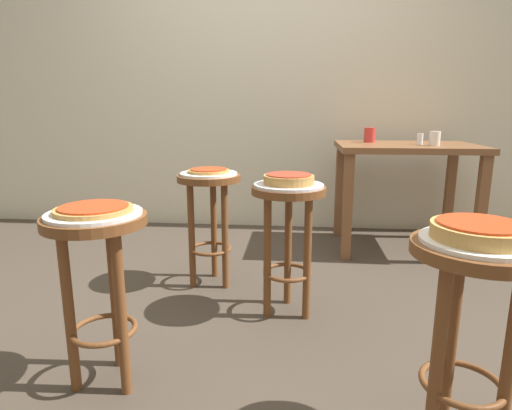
{
  "coord_description": "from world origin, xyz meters",
  "views": [
    {
      "loc": [
        0.27,
        -1.9,
        0.97
      ],
      "look_at": [
        0.09,
        -0.09,
        0.56
      ],
      "focal_mm": 29.93,
      "sensor_mm": 36.0,
      "label": 1
    }
  ],
  "objects_px": {
    "pizza_middle": "(94,209)",
    "condiment_shaker": "(420,139)",
    "stool_middle": "(98,264)",
    "pizza_rear": "(209,171)",
    "stool_leftside": "(288,222)",
    "dining_table": "(405,163)",
    "cup_far_edge": "(370,135)",
    "serving_plate_middle": "(94,214)",
    "pizza_foreground": "(480,231)",
    "serving_plate_foreground": "(479,241)",
    "cup_near_edge": "(435,138)",
    "serving_plate_leftside": "(289,185)",
    "pizza_leftside": "(289,179)",
    "stool_foreground": "(471,303)",
    "serving_plate_rear": "(209,174)",
    "stool_rear": "(210,206)"
  },
  "relations": [
    {
      "from": "serving_plate_middle",
      "to": "serving_plate_leftside",
      "type": "height_order",
      "value": "same"
    },
    {
      "from": "pizza_middle",
      "to": "serving_plate_rear",
      "type": "relative_size",
      "value": 0.83
    },
    {
      "from": "serving_plate_foreground",
      "to": "cup_near_edge",
      "type": "relative_size",
      "value": 3.26
    },
    {
      "from": "stool_middle",
      "to": "condiment_shaker",
      "type": "height_order",
      "value": "condiment_shaker"
    },
    {
      "from": "serving_plate_middle",
      "to": "pizza_leftside",
      "type": "bearing_deg",
      "value": 43.84
    },
    {
      "from": "pizza_rear",
      "to": "cup_far_edge",
      "type": "relative_size",
      "value": 2.15
    },
    {
      "from": "pizza_rear",
      "to": "cup_near_edge",
      "type": "height_order",
      "value": "cup_near_edge"
    },
    {
      "from": "stool_middle",
      "to": "pizza_rear",
      "type": "height_order",
      "value": "pizza_rear"
    },
    {
      "from": "condiment_shaker",
      "to": "stool_rear",
      "type": "bearing_deg",
      "value": -150.78
    },
    {
      "from": "stool_middle",
      "to": "stool_leftside",
      "type": "height_order",
      "value": "same"
    },
    {
      "from": "pizza_foreground",
      "to": "cup_far_edge",
      "type": "bearing_deg",
      "value": 89.14
    },
    {
      "from": "serving_plate_foreground",
      "to": "pizza_foreground",
      "type": "relative_size",
      "value": 1.21
    },
    {
      "from": "serving_plate_middle",
      "to": "condiment_shaker",
      "type": "bearing_deg",
      "value": 47.94
    },
    {
      "from": "stool_middle",
      "to": "stool_rear",
      "type": "relative_size",
      "value": 1.0
    },
    {
      "from": "serving_plate_foreground",
      "to": "pizza_leftside",
      "type": "relative_size",
      "value": 1.3
    },
    {
      "from": "pizza_foreground",
      "to": "cup_near_edge",
      "type": "xyz_separation_m",
      "value": [
        0.4,
        1.76,
        0.13
      ]
    },
    {
      "from": "stool_foreground",
      "to": "pizza_middle",
      "type": "xyz_separation_m",
      "value": [
        -1.15,
        0.19,
        0.19
      ]
    },
    {
      "from": "stool_middle",
      "to": "pizza_leftside",
      "type": "xyz_separation_m",
      "value": [
        0.63,
        0.61,
        0.21
      ]
    },
    {
      "from": "pizza_middle",
      "to": "stool_leftside",
      "type": "relative_size",
      "value": 0.41
    },
    {
      "from": "pizza_rear",
      "to": "cup_far_edge",
      "type": "bearing_deg",
      "value": 42.46
    },
    {
      "from": "pizza_foreground",
      "to": "cup_far_edge",
      "type": "height_order",
      "value": "cup_far_edge"
    },
    {
      "from": "pizza_foreground",
      "to": "cup_near_edge",
      "type": "relative_size",
      "value": 2.69
    },
    {
      "from": "pizza_middle",
      "to": "serving_plate_leftside",
      "type": "bearing_deg",
      "value": 43.84
    },
    {
      "from": "dining_table",
      "to": "cup_far_edge",
      "type": "relative_size",
      "value": 8.93
    },
    {
      "from": "serving_plate_foreground",
      "to": "stool_rear",
      "type": "relative_size",
      "value": 0.48
    },
    {
      "from": "stool_rear",
      "to": "cup_near_edge",
      "type": "height_order",
      "value": "cup_near_edge"
    },
    {
      "from": "stool_middle",
      "to": "stool_rear",
      "type": "bearing_deg",
      "value": 78.01
    },
    {
      "from": "cup_far_edge",
      "to": "stool_leftside",
      "type": "bearing_deg",
      "value": -114.24
    },
    {
      "from": "pizza_leftside",
      "to": "stool_rear",
      "type": "bearing_deg",
      "value": 144.25
    },
    {
      "from": "stool_foreground",
      "to": "pizza_middle",
      "type": "distance_m",
      "value": 1.18
    },
    {
      "from": "serving_plate_middle",
      "to": "dining_table",
      "type": "height_order",
      "value": "dining_table"
    },
    {
      "from": "stool_leftside",
      "to": "dining_table",
      "type": "distance_m",
      "value": 1.34
    },
    {
      "from": "pizza_leftside",
      "to": "cup_far_edge",
      "type": "relative_size",
      "value": 2.24
    },
    {
      "from": "serving_plate_rear",
      "to": "stool_middle",
      "type": "bearing_deg",
      "value": -101.99
    },
    {
      "from": "pizza_foreground",
      "to": "condiment_shaker",
      "type": "relative_size",
      "value": 3.37
    },
    {
      "from": "serving_plate_rear",
      "to": "cup_near_edge",
      "type": "xyz_separation_m",
      "value": [
        1.36,
        0.64,
        0.15
      ]
    },
    {
      "from": "serving_plate_middle",
      "to": "stool_leftside",
      "type": "relative_size",
      "value": 0.5
    },
    {
      "from": "stool_leftside",
      "to": "serving_plate_middle",
      "type": "bearing_deg",
      "value": -136.16
    },
    {
      "from": "cup_near_edge",
      "to": "stool_middle",
      "type": "bearing_deg",
      "value": -134.78
    },
    {
      "from": "serving_plate_middle",
      "to": "pizza_rear",
      "type": "distance_m",
      "value": 0.94
    },
    {
      "from": "serving_plate_rear",
      "to": "dining_table",
      "type": "xyz_separation_m",
      "value": [
        1.22,
        0.76,
        -0.02
      ]
    },
    {
      "from": "stool_foreground",
      "to": "pizza_rear",
      "type": "bearing_deg",
      "value": 130.51
    },
    {
      "from": "stool_middle",
      "to": "stool_rear",
      "type": "distance_m",
      "value": 0.94
    },
    {
      "from": "serving_plate_rear",
      "to": "pizza_rear",
      "type": "xyz_separation_m",
      "value": [
        0.0,
        0.0,
        0.02
      ]
    },
    {
      "from": "dining_table",
      "to": "pizza_middle",
      "type": "bearing_deg",
      "value": -129.92
    },
    {
      "from": "pizza_middle",
      "to": "condiment_shaker",
      "type": "distance_m",
      "value": 2.22
    },
    {
      "from": "serving_plate_foreground",
      "to": "cup_far_edge",
      "type": "xyz_separation_m",
      "value": [
        0.03,
        2.02,
        0.16
      ]
    },
    {
      "from": "serving_plate_foreground",
      "to": "pizza_rear",
      "type": "distance_m",
      "value": 1.47
    },
    {
      "from": "pizza_foreground",
      "to": "serving_plate_middle",
      "type": "xyz_separation_m",
      "value": [
        -1.15,
        0.19,
        -0.03
      ]
    },
    {
      "from": "serving_plate_foreground",
      "to": "dining_table",
      "type": "bearing_deg",
      "value": 82.14
    }
  ]
}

